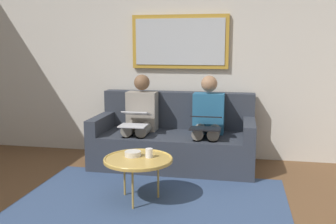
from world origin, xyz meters
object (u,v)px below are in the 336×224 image
coffee_table (138,160)px  person_right (140,117)px  laptop_black (206,122)px  couch (174,140)px  cup (149,153)px  bowl (133,154)px  laptop_silver (135,119)px  framed_mirror (180,42)px  person_left (208,120)px

coffee_table → person_right: 1.20m
coffee_table → laptop_black: laptop_black is taller
couch → cup: 1.17m
bowl → person_right: 1.11m
laptop_black → laptop_silver: (0.85, -0.01, 0.00)m
bowl → couch: bearing=-100.3°
person_right → framed_mirror: bearing=-133.1°
couch → laptop_black: size_ratio=5.61×
coffee_table → laptop_black: (-0.56, -0.90, 0.21)m
person_right → laptop_black: bearing=163.9°
couch → framed_mirror: size_ratio=1.55×
couch → bowl: 1.18m
couch → laptop_silver: (0.43, 0.30, 0.32)m
laptop_silver → bowl: bearing=104.5°
cup → person_left: size_ratio=0.08×
bowl → laptop_black: (-0.64, -0.83, 0.18)m
cup → laptop_black: (-0.47, -0.85, 0.16)m
couch → person_left: (-0.43, 0.07, 0.30)m
laptop_black → person_right: bearing=-16.1°
framed_mirror → cup: 1.89m
cup → couch: bearing=-92.1°
coffee_table → bowl: (0.07, -0.07, 0.04)m
bowl → person_left: person_left is taller
person_right → laptop_silver: person_right is taller
person_left → person_right: bearing=0.0°
framed_mirror → bowl: framed_mirror is taller
couch → person_left: bearing=170.9°
framed_mirror → cup: bearing=88.5°
framed_mirror → laptop_black: (-0.43, 0.70, -0.92)m
couch → person_right: 0.52m
couch → laptop_silver: 0.61m
coffee_table → laptop_black: 1.08m
person_left → laptop_silver: size_ratio=2.92×
laptop_silver → coffee_table: bearing=107.6°
framed_mirror → laptop_silver: bearing=58.2°
coffee_table → laptop_silver: laptop_silver is taller
framed_mirror → person_left: 1.13m
framed_mirror → person_right: (0.43, 0.46, -0.94)m
coffee_table → person_right: bearing=-75.8°
laptop_silver → cup: bearing=114.1°
laptop_black → laptop_silver: bearing=-0.9°
couch → laptop_black: (-0.43, 0.32, 0.32)m
framed_mirror → person_right: bearing=46.9°
framed_mirror → bowl: bearing=82.3°
bowl → person_right: bearing=-78.6°
coffee_table → cup: 0.12m
person_left → coffee_table: bearing=63.9°
couch → framed_mirror: bearing=-90.0°
couch → framed_mirror: (0.00, -0.39, 1.24)m
bowl → person_right: person_right is taller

